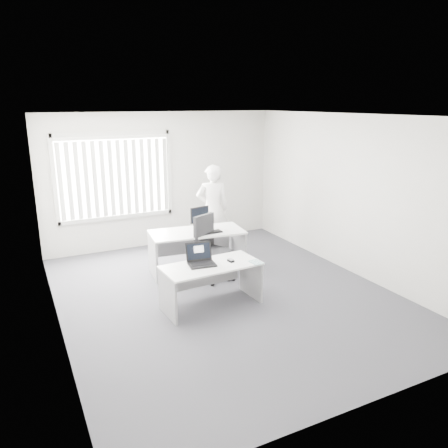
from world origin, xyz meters
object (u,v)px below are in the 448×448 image
desk_far (197,242)px  monitor (200,217)px  laptop (202,255)px  desk_near (211,276)px  person (213,209)px  office_chair (211,259)px

desk_far → monitor: 0.47m
laptop → monitor: size_ratio=1.00×
desk_near → person: 2.55m
office_chair → laptop: size_ratio=2.84×
desk_far → laptop: bearing=-103.5°
laptop → monitor: monitor is taller
laptop → monitor: (0.64, 1.57, 0.14)m
person → laptop: (-1.21, -2.24, -0.08)m
person → monitor: (-0.57, -0.68, 0.05)m
office_chair → person: bearing=39.4°
office_chair → desk_near: bearing=-139.8°
desk_far → office_chair: office_chair is taller
office_chair → monitor: (0.05, 0.62, 0.60)m
office_chair → person: size_ratio=0.62×
desk_near → monitor: bearing=69.2°
desk_far → laptop: (-0.50, -1.37, 0.27)m
desk_far → monitor: monitor is taller
person → monitor: bearing=66.6°
monitor → desk_far: bearing=-137.7°
person → monitor: size_ratio=4.59×
desk_near → laptop: bearing=162.6°
desk_far → monitor: size_ratio=4.42×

